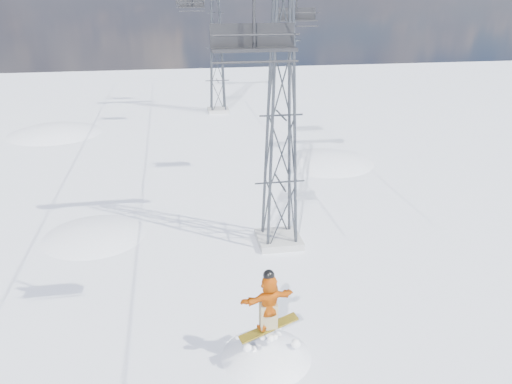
% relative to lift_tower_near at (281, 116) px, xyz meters
% --- Properties ---
extents(ground, '(120.00, 120.00, 0.00)m').
position_rel_lift_tower_near_xyz_m(ground, '(-0.80, -8.00, -5.47)').
color(ground, white).
rests_on(ground, ground).
extents(snow_terrain, '(39.00, 37.00, 22.00)m').
position_rel_lift_tower_near_xyz_m(snow_terrain, '(-5.57, 13.24, -15.06)').
color(snow_terrain, white).
rests_on(snow_terrain, ground).
extents(lift_tower_near, '(5.20, 1.80, 11.43)m').
position_rel_lift_tower_near_xyz_m(lift_tower_near, '(0.00, 0.00, 0.00)').
color(lift_tower_near, '#999999').
rests_on(lift_tower_near, ground).
extents(lift_tower_far, '(5.20, 1.80, 11.43)m').
position_rel_lift_tower_near_xyz_m(lift_tower_far, '(0.00, 25.00, 0.00)').
color(lift_tower_far, '#999999').
rests_on(lift_tower_far, ground).
extents(lift_chair_near, '(1.98, 0.57, 2.45)m').
position_rel_lift_tower_near_xyz_m(lift_chair_near, '(-2.20, -6.65, 3.42)').
color(lift_chair_near, black).
rests_on(lift_chair_near, ground).
extents(lift_chair_mid, '(2.06, 0.59, 2.56)m').
position_rel_lift_tower_near_xyz_m(lift_chair_mid, '(2.20, 6.80, 3.33)').
color(lift_chair_mid, black).
rests_on(lift_chair_mid, ground).
extents(lift_chair_far, '(1.83, 0.53, 2.27)m').
position_rel_lift_tower_near_xyz_m(lift_chair_far, '(-2.20, 19.55, 3.56)').
color(lift_chair_far, black).
rests_on(lift_chair_far, ground).
extents(lift_chair_extra, '(1.82, 0.52, 2.26)m').
position_rel_lift_tower_near_xyz_m(lift_chair_extra, '(-2.20, 28.16, 3.57)').
color(lift_chair_extra, black).
rests_on(lift_chair_extra, ground).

